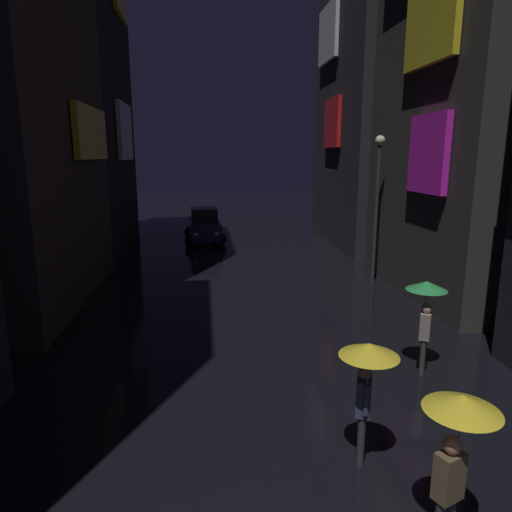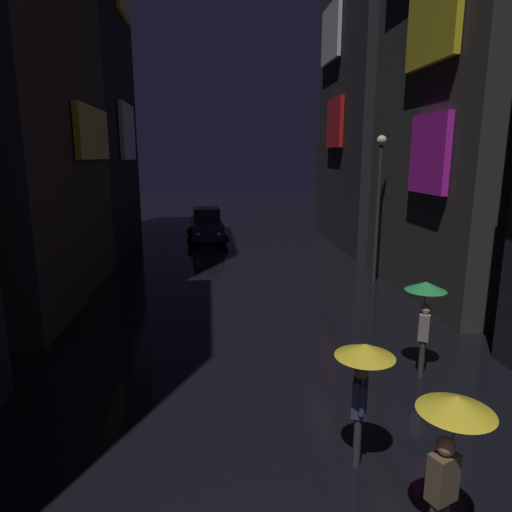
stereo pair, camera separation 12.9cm
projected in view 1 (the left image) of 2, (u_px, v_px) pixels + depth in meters
building_left_far at (75, 60)px, 21.98m from camera, size 4.25×8.36×18.65m
building_right_mid at (476, 52)px, 14.82m from camera, size 4.25×7.69×16.20m
building_right_far at (376, 27)px, 23.30m from camera, size 4.25×8.55×22.48m
pedestrian_near_crossing_yellow at (367, 370)px, 6.88m from camera, size 0.90×0.90×2.12m
pedestrian_far_right_yellow at (457, 432)px, 5.33m from camera, size 0.90×0.90×2.12m
pedestrian_foreground_left_green at (426, 302)px, 10.08m from camera, size 0.90×0.90×2.12m
car_distant at (204, 225)px, 26.01m from camera, size 2.40×4.22×1.92m
streetlamp_right_far at (377, 193)px, 17.05m from camera, size 0.36×0.36×5.55m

